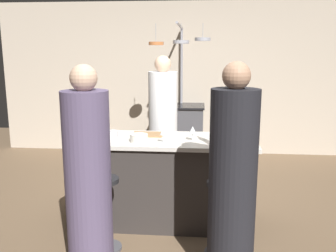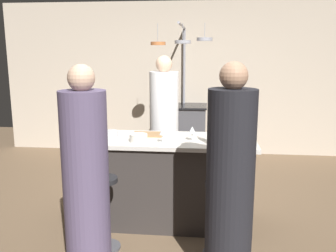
% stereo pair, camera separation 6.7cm
% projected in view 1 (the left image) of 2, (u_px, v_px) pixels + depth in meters
% --- Properties ---
extents(ground_plane, '(9.00, 9.00, 0.00)m').
position_uv_depth(ground_plane, '(167.00, 221.00, 3.93)').
color(ground_plane, brown).
extents(back_wall, '(6.40, 0.16, 2.60)m').
position_uv_depth(back_wall, '(182.00, 79.00, 6.46)').
color(back_wall, '#BCAD99').
rests_on(back_wall, ground_plane).
extents(kitchen_island, '(1.80, 0.72, 0.90)m').
position_uv_depth(kitchen_island, '(167.00, 180.00, 3.84)').
color(kitchen_island, '#332D2B').
rests_on(kitchen_island, ground_plane).
extents(stove_range, '(0.80, 0.64, 0.89)m').
position_uv_depth(stove_range, '(180.00, 131.00, 6.24)').
color(stove_range, '#47474C').
rests_on(stove_range, ground_plane).
extents(chef, '(0.36, 0.36, 1.72)m').
position_uv_depth(chef, '(163.00, 129.00, 4.71)').
color(chef, white).
rests_on(chef, ground_plane).
extents(bar_stool_right, '(0.28, 0.28, 0.68)m').
position_uv_depth(bar_stool_right, '(221.00, 215.00, 3.21)').
color(bar_stool_right, '#4C4C51').
rests_on(bar_stool_right, ground_plane).
extents(guest_right, '(0.36, 0.36, 1.70)m').
position_uv_depth(guest_right, '(232.00, 184.00, 2.78)').
color(guest_right, black).
rests_on(guest_right, ground_plane).
extents(bar_stool_left, '(0.28, 0.28, 0.68)m').
position_uv_depth(bar_stool_left, '(105.00, 210.00, 3.30)').
color(bar_stool_left, '#4C4C51').
rests_on(bar_stool_left, ground_plane).
extents(guest_left, '(0.36, 0.36, 1.68)m').
position_uv_depth(guest_left, '(88.00, 183.00, 2.84)').
color(guest_left, '#594C6B').
rests_on(guest_left, ground_plane).
extents(overhead_pot_rack, '(0.86, 1.28, 2.17)m').
position_uv_depth(overhead_pot_rack, '(181.00, 59.00, 5.59)').
color(overhead_pot_rack, gray).
rests_on(overhead_pot_rack, ground_plane).
extents(cutting_board, '(0.32, 0.22, 0.02)m').
position_uv_depth(cutting_board, '(148.00, 134.00, 3.90)').
color(cutting_board, '#997047').
rests_on(cutting_board, kitchen_island).
extents(pepper_mill, '(0.05, 0.05, 0.21)m').
position_uv_depth(pepper_mill, '(232.00, 130.00, 3.68)').
color(pepper_mill, '#382319').
rests_on(pepper_mill, kitchen_island).
extents(wine_bottle_red, '(0.07, 0.07, 0.29)m').
position_uv_depth(wine_bottle_red, '(228.00, 132.00, 3.56)').
color(wine_bottle_red, '#143319').
rests_on(wine_bottle_red, kitchen_island).
extents(wine_bottle_white, '(0.07, 0.07, 0.31)m').
position_uv_depth(wine_bottle_white, '(92.00, 125.00, 3.82)').
color(wine_bottle_white, gray).
rests_on(wine_bottle_white, kitchen_island).
extents(wine_bottle_rose, '(0.07, 0.07, 0.33)m').
position_uv_depth(wine_bottle_rose, '(214.00, 131.00, 3.48)').
color(wine_bottle_rose, '#B78C8E').
rests_on(wine_bottle_rose, kitchen_island).
extents(wine_glass_near_right_guest, '(0.07, 0.07, 0.15)m').
position_uv_depth(wine_glass_near_right_guest, '(163.00, 132.00, 3.56)').
color(wine_glass_near_right_guest, silver).
rests_on(wine_glass_near_right_guest, kitchen_island).
extents(wine_glass_near_left_guest, '(0.07, 0.07, 0.15)m').
position_uv_depth(wine_glass_near_left_guest, '(193.00, 130.00, 3.64)').
color(wine_glass_near_left_guest, silver).
rests_on(wine_glass_near_left_guest, kitchen_island).
extents(mixing_bowl_ceramic, '(0.17, 0.17, 0.07)m').
position_uv_depth(mixing_bowl_ceramic, '(139.00, 138.00, 3.63)').
color(mixing_bowl_ceramic, silver).
rests_on(mixing_bowl_ceramic, kitchen_island).
extents(mixing_bowl_steel, '(0.15, 0.15, 0.06)m').
position_uv_depth(mixing_bowl_steel, '(111.00, 134.00, 3.83)').
color(mixing_bowl_steel, '#B7B7BC').
rests_on(mixing_bowl_steel, kitchen_island).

